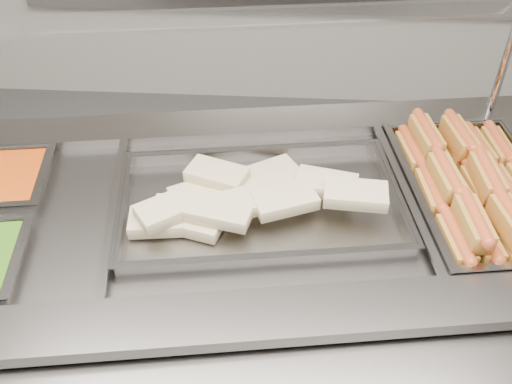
# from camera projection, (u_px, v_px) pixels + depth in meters

# --- Properties ---
(steam_counter) EXTENTS (2.11, 1.17, 0.96)m
(steam_counter) POSITION_uv_depth(u_px,v_px,m) (239.00, 313.00, 1.81)
(steam_counter) COLOR slate
(steam_counter) RESTS_ON ground
(sneeze_guard) EXTENTS (1.78, 0.57, 0.47)m
(sneeze_guard) POSITION_uv_depth(u_px,v_px,m) (227.00, 23.00, 1.43)
(sneeze_guard) COLOR silver
(sneeze_guard) RESTS_ON steam_counter
(pan_hotdogs) EXTENTS (0.44, 0.63, 0.11)m
(pan_hotdogs) POSITION_uv_depth(u_px,v_px,m) (476.00, 198.00, 1.58)
(pan_hotdogs) COLOR gray
(pan_hotdogs) RESTS_ON steam_counter
(pan_wraps) EXTENTS (0.78, 0.53, 0.07)m
(pan_wraps) POSITION_uv_depth(u_px,v_px,m) (260.00, 207.00, 1.52)
(pan_wraps) COLOR gray
(pan_wraps) RESTS_ON steam_counter
(hotdogs_in_buns) EXTENTS (0.40, 0.59, 0.12)m
(hotdogs_in_buns) POSITION_uv_depth(u_px,v_px,m) (475.00, 185.00, 1.54)
(hotdogs_in_buns) COLOR #A97123
(hotdogs_in_buns) RESTS_ON pan_hotdogs
(tortilla_wraps) EXTENTS (0.66, 0.37, 0.10)m
(tortilla_wraps) POSITION_uv_depth(u_px,v_px,m) (237.00, 198.00, 1.49)
(tortilla_wraps) COLOR tan
(tortilla_wraps) RESTS_ON pan_wraps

